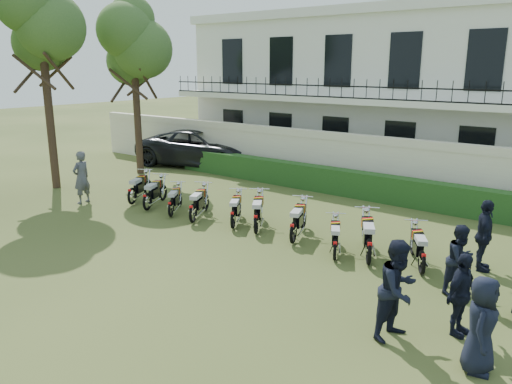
{
  "coord_description": "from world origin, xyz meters",
  "views": [
    {
      "loc": [
        9.35,
        -9.83,
        4.93
      ],
      "look_at": [
        -0.08,
        2.36,
        1.0
      ],
      "focal_mm": 35.0,
      "sensor_mm": 36.0,
      "label": 1
    }
  ],
  "objects_px": {
    "motorcycle_8": "(369,246)",
    "officer_4": "(460,260)",
    "motorcycle_3": "(193,209)",
    "tree_west_mid": "(40,18)",
    "motorcycle_1": "(147,197)",
    "motorcycle_4": "(233,215)",
    "officer_1": "(398,290)",
    "inspector": "(81,177)",
    "motorcycle_6": "(293,227)",
    "motorcycle_5": "(256,218)",
    "motorcycle_0": "(132,192)",
    "motorcycle_9": "(422,257)",
    "officer_5": "(484,236)",
    "tree_west_near": "(134,43)",
    "motorcycle_2": "(171,205)",
    "motorcycle_7": "(335,245)",
    "officer_0": "(481,325)",
    "officer_2": "(461,295)",
    "suv": "(202,148)"
  },
  "relations": [
    {
      "from": "tree_west_near",
      "to": "inspector",
      "type": "xyz_separation_m",
      "value": [
        2.46,
        -4.72,
        -4.92
      ]
    },
    {
      "from": "tree_west_mid",
      "to": "motorcycle_2",
      "type": "bearing_deg",
      "value": 0.11
    },
    {
      "from": "officer_0",
      "to": "motorcycle_1",
      "type": "bearing_deg",
      "value": 67.98
    },
    {
      "from": "motorcycle_1",
      "to": "officer_4",
      "type": "xyz_separation_m",
      "value": [
        10.47,
        -0.03,
        0.3
      ]
    },
    {
      "from": "motorcycle_7",
      "to": "motorcycle_3",
      "type": "bearing_deg",
      "value": 151.08
    },
    {
      "from": "motorcycle_1",
      "to": "officer_4",
      "type": "distance_m",
      "value": 10.47
    },
    {
      "from": "inspector",
      "to": "officer_1",
      "type": "distance_m",
      "value": 12.92
    },
    {
      "from": "officer_4",
      "to": "officer_5",
      "type": "bearing_deg",
      "value": 16.69
    },
    {
      "from": "motorcycle_0",
      "to": "suv",
      "type": "xyz_separation_m",
      "value": [
        -3.1,
        6.89,
        0.41
      ]
    },
    {
      "from": "motorcycle_8",
      "to": "officer_4",
      "type": "height_order",
      "value": "officer_4"
    },
    {
      "from": "motorcycle_3",
      "to": "motorcycle_4",
      "type": "xyz_separation_m",
      "value": [
        1.38,
        0.35,
        -0.03
      ]
    },
    {
      "from": "motorcycle_3",
      "to": "tree_west_mid",
      "type": "bearing_deg",
      "value": 153.68
    },
    {
      "from": "motorcycle_7",
      "to": "officer_0",
      "type": "distance_m",
      "value": 5.08
    },
    {
      "from": "motorcycle_5",
      "to": "officer_2",
      "type": "bearing_deg",
      "value": -51.19
    },
    {
      "from": "motorcycle_1",
      "to": "motorcycle_4",
      "type": "xyz_separation_m",
      "value": [
        3.64,
        0.3,
        -0.02
      ]
    },
    {
      "from": "officer_1",
      "to": "officer_4",
      "type": "distance_m",
      "value": 2.65
    },
    {
      "from": "officer_4",
      "to": "motorcycle_9",
      "type": "bearing_deg",
      "value": 84.08
    },
    {
      "from": "motorcycle_6",
      "to": "suv",
      "type": "xyz_separation_m",
      "value": [
        -9.96,
        6.72,
        0.4
      ]
    },
    {
      "from": "motorcycle_5",
      "to": "inspector",
      "type": "xyz_separation_m",
      "value": [
        -7.18,
        -1.1,
        0.46
      ]
    },
    {
      "from": "tree_west_mid",
      "to": "motorcycle_0",
      "type": "xyz_separation_m",
      "value": [
        4.61,
        0.2,
        -6.17
      ]
    },
    {
      "from": "motorcycle_2",
      "to": "officer_1",
      "type": "height_order",
      "value": "officer_1"
    },
    {
      "from": "officer_4",
      "to": "suv",
      "type": "bearing_deg",
      "value": 83.07
    },
    {
      "from": "motorcycle_0",
      "to": "motorcycle_6",
      "type": "bearing_deg",
      "value": -23.71
    },
    {
      "from": "officer_1",
      "to": "officer_5",
      "type": "relative_size",
      "value": 1.06
    },
    {
      "from": "officer_0",
      "to": "motorcycle_0",
      "type": "bearing_deg",
      "value": 68.37
    },
    {
      "from": "motorcycle_6",
      "to": "tree_west_near",
      "type": "bearing_deg",
      "value": 141.01
    },
    {
      "from": "officer_1",
      "to": "inspector",
      "type": "bearing_deg",
      "value": 94.9
    },
    {
      "from": "motorcycle_2",
      "to": "motorcycle_8",
      "type": "distance_m",
      "value": 7.0
    },
    {
      "from": "motorcycle_6",
      "to": "inspector",
      "type": "xyz_separation_m",
      "value": [
        -8.52,
        -1.09,
        0.46
      ]
    },
    {
      "from": "motorcycle_3",
      "to": "motorcycle_9",
      "type": "distance_m",
      "value": 7.24
    },
    {
      "from": "motorcycle_6",
      "to": "motorcycle_8",
      "type": "bearing_deg",
      "value": -24.08
    },
    {
      "from": "tree_west_mid",
      "to": "officer_5",
      "type": "xyz_separation_m",
      "value": [
        16.17,
        1.68,
        -5.77
      ]
    },
    {
      "from": "tree_west_near",
      "to": "inspector",
      "type": "distance_m",
      "value": 7.25
    },
    {
      "from": "tree_west_near",
      "to": "officer_4",
      "type": "xyz_separation_m",
      "value": [
        15.6,
        -3.99,
        -5.1
      ]
    },
    {
      "from": "tree_west_mid",
      "to": "officer_2",
      "type": "distance_m",
      "value": 17.73
    },
    {
      "from": "motorcycle_8",
      "to": "motorcycle_1",
      "type": "bearing_deg",
      "value": 152.09
    },
    {
      "from": "motorcycle_4",
      "to": "officer_0",
      "type": "xyz_separation_m",
      "value": [
        7.96,
        -3.14,
        0.37
      ]
    },
    {
      "from": "tree_west_near",
      "to": "motorcycle_3",
      "type": "distance_m",
      "value": 9.99
    },
    {
      "from": "motorcycle_6",
      "to": "motorcycle_9",
      "type": "distance_m",
      "value": 3.64
    },
    {
      "from": "officer_0",
      "to": "tree_west_near",
      "type": "bearing_deg",
      "value": 59.62
    },
    {
      "from": "tree_west_near",
      "to": "motorcycle_7",
      "type": "distance_m",
      "value": 14.22
    },
    {
      "from": "motorcycle_2",
      "to": "officer_1",
      "type": "xyz_separation_m",
      "value": [
        8.89,
        -2.63,
        0.51
      ]
    },
    {
      "from": "motorcycle_9",
      "to": "tree_west_mid",
      "type": "bearing_deg",
      "value": 152.03
    },
    {
      "from": "motorcycle_2",
      "to": "officer_5",
      "type": "distance_m",
      "value": 9.48
    },
    {
      "from": "motorcycle_2",
      "to": "motorcycle_9",
      "type": "distance_m",
      "value": 8.28
    },
    {
      "from": "motorcycle_7",
      "to": "motorcycle_9",
      "type": "height_order",
      "value": "motorcycle_9"
    },
    {
      "from": "motorcycle_9",
      "to": "motorcycle_6",
      "type": "bearing_deg",
      "value": 151.8
    },
    {
      "from": "motorcycle_1",
      "to": "officer_1",
      "type": "distance_m",
      "value": 10.46
    },
    {
      "from": "motorcycle_3",
      "to": "motorcycle_9",
      "type": "bearing_deg",
      "value": -22.56
    },
    {
      "from": "motorcycle_8",
      "to": "inspector",
      "type": "relative_size",
      "value": 0.99
    }
  ]
}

